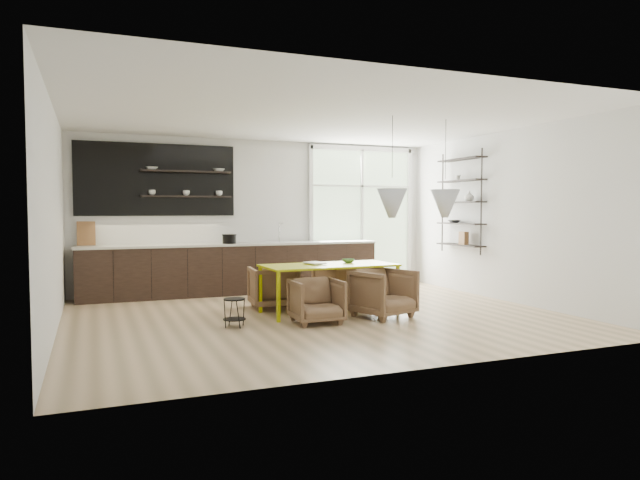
{
  "coord_description": "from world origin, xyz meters",
  "views": [
    {
      "loc": [
        -3.07,
        -7.71,
        1.55
      ],
      "look_at": [
        0.28,
        0.6,
        1.08
      ],
      "focal_mm": 32.0,
      "sensor_mm": 36.0,
      "label": 1
    }
  ],
  "objects": [
    {
      "name": "room",
      "position": [
        0.58,
        1.1,
        1.46
      ],
      "size": [
        7.02,
        6.01,
        2.91
      ],
      "color": "#D1AF87",
      "rests_on": "ground"
    },
    {
      "name": "kitchen_run",
      "position": [
        -0.69,
        2.69,
        0.6
      ],
      "size": [
        5.54,
        0.69,
        2.75
      ],
      "color": "black",
      "rests_on": "ground"
    },
    {
      "name": "right_shelving",
      "position": [
        3.36,
        1.17,
        1.65
      ],
      "size": [
        0.26,
        1.22,
        1.9
      ],
      "color": "black",
      "rests_on": "ground"
    },
    {
      "name": "dining_table",
      "position": [
        0.26,
        0.19,
        0.68
      ],
      "size": [
        2.04,
        0.97,
        0.73
      ],
      "rotation": [
        0.0,
        0.0,
        0.03
      ],
      "color": "#ABB502",
      "rests_on": "ground"
    },
    {
      "name": "armchair_back_left",
      "position": [
        -0.41,
        0.88,
        0.33
      ],
      "size": [
        0.77,
        0.79,
        0.67
      ],
      "primitive_type": "imported",
      "rotation": [
        0.0,
        0.0,
        3.05
      ],
      "color": "brown",
      "rests_on": "ground"
    },
    {
      "name": "armchair_back_right",
      "position": [
        0.8,
        0.97,
        0.33
      ],
      "size": [
        0.86,
        0.88,
        0.67
      ],
      "primitive_type": "imported",
      "rotation": [
        0.0,
        0.0,
        3.36
      ],
      "color": "brown",
      "rests_on": "ground"
    },
    {
      "name": "armchair_front_left",
      "position": [
        -0.21,
        -0.5,
        0.31
      ],
      "size": [
        0.68,
        0.7,
        0.61
      ],
      "primitive_type": "imported",
      "rotation": [
        0.0,
        0.0,
        -0.03
      ],
      "color": "brown",
      "rests_on": "ground"
    },
    {
      "name": "armchair_front_right",
      "position": [
        0.84,
        -0.45,
        0.35
      ],
      "size": [
        0.95,
        0.97,
        0.7
      ],
      "primitive_type": "imported",
      "rotation": [
        0.0,
        0.0,
        0.32
      ],
      "color": "brown",
      "rests_on": "ground"
    },
    {
      "name": "wire_stool",
      "position": [
        -1.32,
        -0.34,
        0.25
      ],
      "size": [
        0.3,
        0.3,
        0.38
      ],
      "rotation": [
        0.0,
        0.0,
        0.15
      ],
      "color": "black",
      "rests_on": "ground"
    },
    {
      "name": "table_book",
      "position": [
        -0.04,
        0.28,
        0.75
      ],
      "size": [
        0.3,
        0.37,
        0.03
      ],
      "primitive_type": "imported",
      "rotation": [
        0.0,
        0.0,
        0.21
      ],
      "color": "white",
      "rests_on": "dining_table"
    },
    {
      "name": "table_bowl",
      "position": [
        0.64,
        0.33,
        0.76
      ],
      "size": [
        0.2,
        0.2,
        0.06
      ],
      "primitive_type": "imported",
      "rotation": [
        0.0,
        0.0,
        -0.05
      ],
      "color": "#467643",
      "rests_on": "dining_table"
    }
  ]
}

